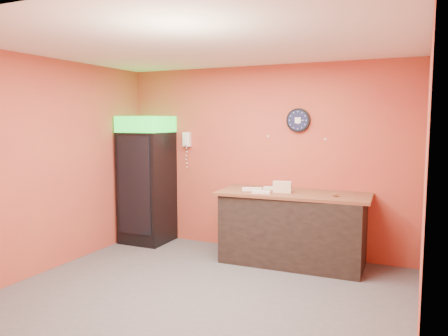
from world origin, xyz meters
The scene contains 15 objects.
floor centered at (0.00, 0.00, 0.00)m, with size 4.50×4.50×0.00m, color #47474C.
back_wall centered at (0.00, 2.00, 1.40)m, with size 4.50×0.02×2.80m, color #AF5231.
left_wall centered at (-2.25, 0.00, 1.40)m, with size 0.02×4.00×2.80m, color #AF5231.
right_wall centered at (2.25, 0.00, 1.40)m, with size 0.02×4.00×2.80m, color #AF5231.
ceiling centered at (0.00, 0.00, 2.80)m, with size 4.50×4.00×0.02m, color white.
beverage_cooler centered at (-1.85, 1.60, 1.00)m, with size 0.73×0.74×2.05m.
prep_counter centered at (0.62, 1.57, 0.48)m, with size 1.92×0.85×0.96m, color black.
wall_clock centered at (0.56, 1.97, 1.99)m, with size 0.35×0.06×0.35m.
wall_phone centered at (-1.28, 1.95, 1.68)m, with size 0.13×0.11×0.23m.
butcher_paper centered at (0.62, 1.57, 0.98)m, with size 2.07×0.88×0.04m, color brown.
sub_roll_stack centered at (0.49, 1.48, 1.08)m, with size 0.26×0.12×0.16m.
wrapped_sandwich_left centered at (0.04, 1.47, 1.02)m, with size 0.28×0.11×0.04m, color white.
wrapped_sandwich_mid centered at (0.24, 1.30, 1.02)m, with size 0.25×0.10×0.04m, color white.
wrapped_sandwich_right centered at (0.27, 1.69, 1.02)m, with size 0.25×0.10×0.04m, color white.
kitchen_tool centered at (0.51, 1.60, 1.03)m, with size 0.07×0.07×0.07m, color silver.
Camera 1 is at (2.23, -4.23, 1.99)m, focal length 35.00 mm.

